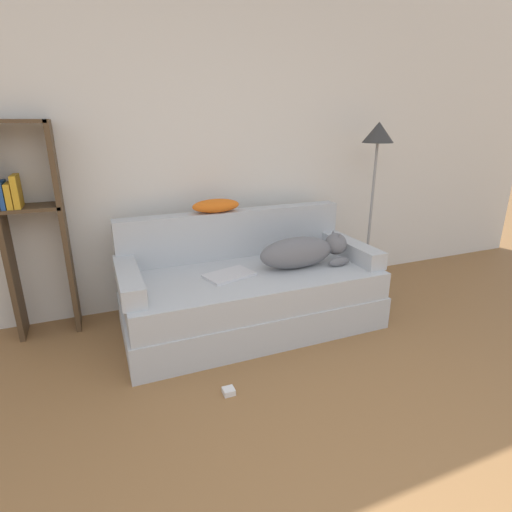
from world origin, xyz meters
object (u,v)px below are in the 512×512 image
Objects in this scene: dog at (303,251)px; floor_lamp at (376,157)px; bookshelf at (31,221)px; throw_pillow at (216,206)px; laptop at (229,275)px; power_adapter at (229,391)px; couch at (251,298)px.

dog is 1.14m from floor_lamp.
bookshelf reaches higher than floor_lamp.
throw_pillow is (-0.56, 0.45, 0.32)m from dog.
bookshelf reaches higher than dog.
laptop is (-0.60, 0.03, -0.12)m from dog.
dog is at bearing 38.64° from power_adapter.
laptop is 0.88m from power_adapter.
floor_lamp is (2.76, -0.25, 0.37)m from bookshelf.
bookshelf is (-1.48, 0.51, 0.65)m from couch.
laptop reaches higher than power_adapter.
floor_lamp is at bearing 11.47° from couch.
floor_lamp reaches higher than power_adapter.
dog reaches higher than laptop.
bookshelf is 2.79m from floor_lamp.
throw_pillow is at bearing 140.90° from dog.
bookshelf reaches higher than laptop.
bookshelf is 1.84m from power_adapter.
couch is 2.62× the size of dog.
couch is 4.88× the size of laptop.
floor_lamp is (0.87, 0.32, 0.66)m from dog.
couch is 0.79m from throw_pillow.
power_adapter is at bearing -141.36° from dog.
bookshelf is 1.01× the size of floor_lamp.
couch is 1.69m from bookshelf.
throw_pillow is 1.33m from bookshelf.
dog is at bearing -18.53° from laptop.
dog is 0.61m from laptop.
dog is 1.87× the size of laptop.
laptop is at bearing 177.22° from dog.
floor_lamp reaches higher than couch.
couch is 28.53× the size of power_adapter.
bookshelf is at bearing 174.66° from throw_pillow.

